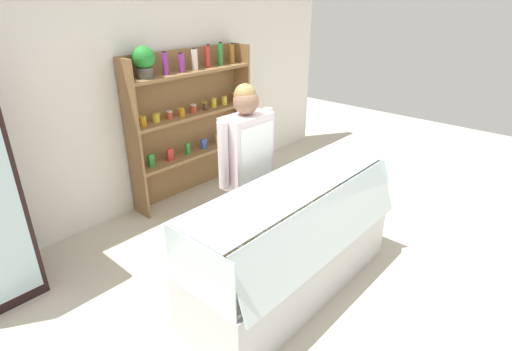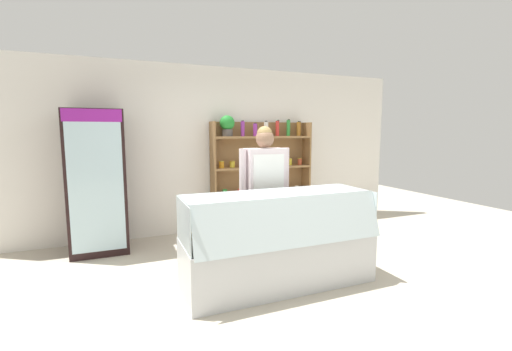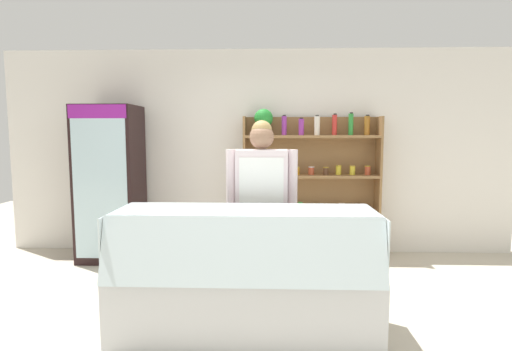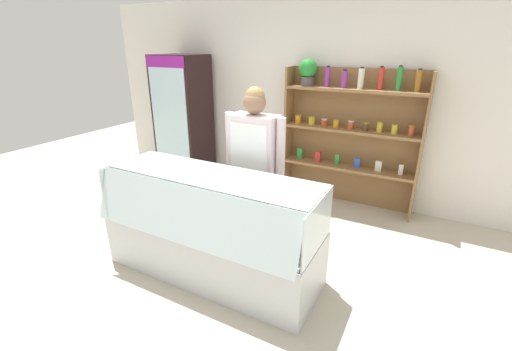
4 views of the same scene
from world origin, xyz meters
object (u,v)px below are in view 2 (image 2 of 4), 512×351
(deli_display_case, at_px, (278,256))
(drinks_fridge, at_px, (97,182))
(shelving_unit, at_px, (258,166))
(shop_clerk, at_px, (265,182))

(deli_display_case, bearing_deg, drinks_fridge, 134.17)
(shelving_unit, bearing_deg, drinks_fridge, -173.61)
(drinks_fridge, xyz_separation_m, shop_clerk, (1.94, -1.24, 0.06))
(drinks_fridge, bearing_deg, deli_display_case, -45.83)
(shelving_unit, xyz_separation_m, shop_clerk, (-0.55, -1.52, -0.04))
(shop_clerk, bearing_deg, drinks_fridge, 147.33)
(shelving_unit, bearing_deg, deli_display_case, -107.34)
(shop_clerk, bearing_deg, shelving_unit, 70.05)
(drinks_fridge, relative_size, deli_display_case, 0.95)
(drinks_fridge, bearing_deg, shop_clerk, -32.67)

